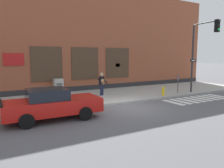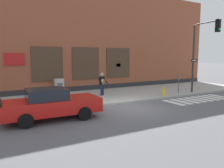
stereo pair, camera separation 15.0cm
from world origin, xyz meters
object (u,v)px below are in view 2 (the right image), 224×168
red_car (51,104)px  fire_hydrant (164,91)px  traffic_light (203,45)px  busker (102,83)px  utility_box (59,86)px  parking_meter (179,81)px

red_car → fire_hydrant: size_ratio=6.62×
traffic_light → fire_hydrant: size_ratio=7.87×
busker → red_car: bearing=-139.5°
utility_box → fire_hydrant: size_ratio=1.67×
utility_box → fire_hydrant: utility_box is taller
traffic_light → parking_meter: (-1.12, 1.20, -2.81)m
parking_meter → red_car: bearing=-168.7°
busker → parking_meter: busker is taller
red_car → utility_box: red_car is taller
red_car → fire_hydrant: (8.65, 1.61, -0.29)m
utility_box → fire_hydrant: 8.15m
red_car → busker: bearing=40.5°
busker → utility_box: (-2.62, 2.45, -0.37)m
red_car → fire_hydrant: red_car is taller
traffic_light → utility_box: size_ratio=4.73×
traffic_light → busker: bearing=156.0°
busker → fire_hydrant: 4.63m
utility_box → red_car: bearing=-108.3°
red_car → traffic_light: 12.25m
red_car → parking_meter: (10.69, 2.14, 0.31)m
fire_hydrant → traffic_light: bearing=-11.9°
busker → traffic_light: size_ratio=0.31×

